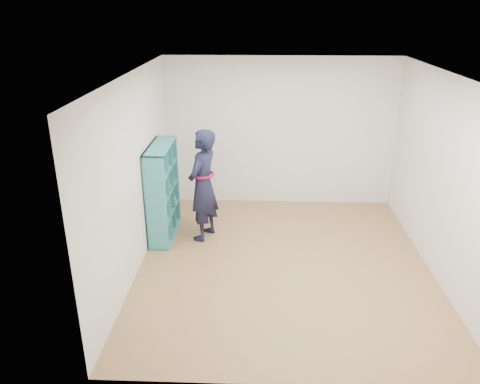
{
  "coord_description": "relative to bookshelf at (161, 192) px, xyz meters",
  "views": [
    {
      "loc": [
        -0.39,
        -5.72,
        3.39
      ],
      "look_at": [
        -0.63,
        0.3,
        0.96
      ],
      "focal_mm": 35.0,
      "sensor_mm": 36.0,
      "label": 1
    }
  ],
  "objects": [
    {
      "name": "wall_back",
      "position": [
        1.86,
        1.4,
        0.59
      ],
      "size": [
        4.0,
        0.02,
        2.6
      ],
      "primitive_type": "cube",
      "color": "silver",
      "rests_on": "floor"
    },
    {
      "name": "wall_front",
      "position": [
        1.86,
        -3.1,
        0.59
      ],
      "size": [
        4.0,
        0.02,
        2.6
      ],
      "primitive_type": "cube",
      "color": "silver",
      "rests_on": "floor"
    },
    {
      "name": "smartphone",
      "position": [
        0.53,
        0.06,
        0.26
      ],
      "size": [
        0.03,
        0.11,
        0.14
      ],
      "rotation": [
        0.39,
        0.0,
        -0.22
      ],
      "color": "silver",
      "rests_on": "person"
    },
    {
      "name": "wall_left",
      "position": [
        -0.14,
        -0.85,
        0.59
      ],
      "size": [
        0.02,
        4.5,
        2.6
      ],
      "primitive_type": "cube",
      "color": "silver",
      "rests_on": "floor"
    },
    {
      "name": "person",
      "position": [
        0.66,
        -0.06,
        0.15
      ],
      "size": [
        0.61,
        0.73,
        1.72
      ],
      "rotation": [
        0.0,
        0.0,
        -1.93
      ],
      "color": "black",
      "rests_on": "floor"
    },
    {
      "name": "bookshelf",
      "position": [
        0.0,
        0.0,
        0.0
      ],
      "size": [
        0.32,
        1.09,
        1.46
      ],
      "color": "teal",
      "rests_on": "floor"
    },
    {
      "name": "ceiling",
      "position": [
        1.86,
        -0.85,
        1.89
      ],
      "size": [
        4.5,
        4.5,
        0.0
      ],
      "primitive_type": "plane",
      "color": "white",
      "rests_on": "wall_back"
    },
    {
      "name": "floor",
      "position": [
        1.86,
        -0.85,
        -0.71
      ],
      "size": [
        4.5,
        4.5,
        0.0
      ],
      "primitive_type": "plane",
      "color": "olive",
      "rests_on": "ground"
    },
    {
      "name": "wall_right",
      "position": [
        3.86,
        -0.85,
        0.59
      ],
      "size": [
        0.02,
        4.5,
        2.6
      ],
      "primitive_type": "cube",
      "color": "silver",
      "rests_on": "floor"
    }
  ]
}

